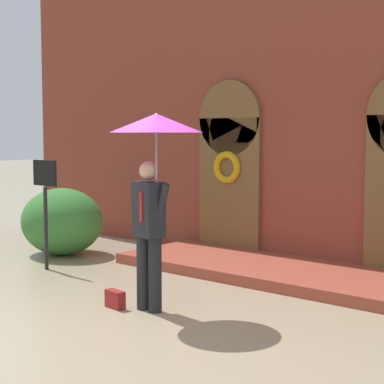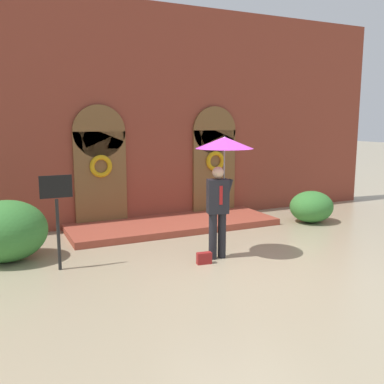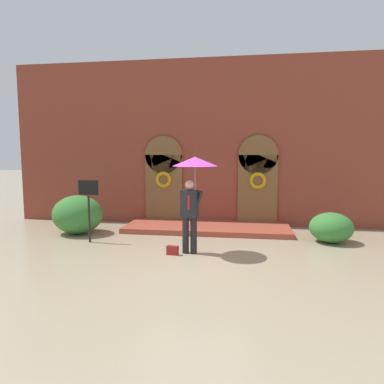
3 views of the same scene
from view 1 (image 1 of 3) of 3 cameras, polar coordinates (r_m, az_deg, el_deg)
ground_plane at (r=7.46m, az=-5.52°, el=-11.38°), size 80.00×80.00×0.00m
building_facade at (r=10.47m, az=11.23°, el=8.12°), size 14.00×2.30×5.60m
person_with_umbrella at (r=7.53m, az=-3.37°, el=3.56°), size 1.10×1.10×2.36m
handbag at (r=7.99m, az=-6.85°, el=-9.45°), size 0.29×0.15×0.22m
sign_post at (r=10.24m, az=-12.92°, el=-0.33°), size 0.56×0.06×1.72m
shrub_left at (r=11.53m, az=-11.49°, el=-2.58°), size 1.51×1.36×1.18m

